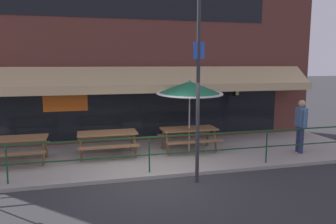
{
  "coord_description": "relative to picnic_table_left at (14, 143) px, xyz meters",
  "views": [
    {
      "loc": [
        -1.6,
        -7.91,
        2.95
      ],
      "look_at": [
        0.84,
        1.6,
        1.5
      ],
      "focal_mm": 35.0,
      "sensor_mm": 36.0,
      "label": 1
    }
  ],
  "objects": [
    {
      "name": "picnic_table_left",
      "position": [
        0.0,
        0.0,
        0.0
      ],
      "size": [
        1.8,
        1.42,
        0.76
      ],
      "color": "brown",
      "rests_on": "patio_deck"
    },
    {
      "name": "picnic_table_right",
      "position": [
        5.27,
        0.12,
        0.0
      ],
      "size": [
        1.8,
        1.42,
        0.76
      ],
      "color": "brown",
      "rests_on": "patio_deck"
    },
    {
      "name": "patio_umbrella_right",
      "position": [
        5.27,
        0.07,
        1.47
      ],
      "size": [
        2.14,
        2.14,
        2.38
      ],
      "color": "#B7B2A8",
      "rests_on": "patio_deck"
    },
    {
      "name": "ground_plane",
      "position": [
        3.59,
        -2.0,
        -0.71
      ],
      "size": [
        120.0,
        120.0,
        0.0
      ],
      "primitive_type": "plane",
      "color": "#2D2D30"
    },
    {
      "name": "patio_railing",
      "position": [
        3.59,
        -1.7,
        0.09
      ],
      "size": [
        13.84,
        0.04,
        0.97
      ],
      "color": "#194723",
      "rests_on": "patio_deck"
    },
    {
      "name": "patio_deck",
      "position": [
        3.59,
        0.0,
        -0.66
      ],
      "size": [
        15.0,
        4.0,
        0.1
      ],
      "primitive_type": "cube",
      "color": "#9E998E",
      "rests_on": "ground"
    },
    {
      "name": "pedestrian_walking",
      "position": [
        8.69,
        -0.96,
        0.35
      ],
      "size": [
        0.32,
        0.61,
        1.71
      ],
      "color": "navy",
      "rests_on": "patio_deck"
    },
    {
      "name": "street_sign_pole",
      "position": [
        4.66,
        -2.45,
        1.62
      ],
      "size": [
        0.28,
        0.09,
        4.53
      ],
      "color": "#2D2D33",
      "rests_on": "ground"
    },
    {
      "name": "restaurant_building",
      "position": [
        3.59,
        2.23,
        3.0
      ],
      "size": [
        15.0,
        1.6,
        7.47
      ],
      "color": "brown",
      "rests_on": "ground"
    },
    {
      "name": "picnic_table_centre",
      "position": [
        2.63,
        0.13,
        0.0
      ],
      "size": [
        1.8,
        1.42,
        0.76
      ],
      "color": "brown",
      "rests_on": "patio_deck"
    }
  ]
}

